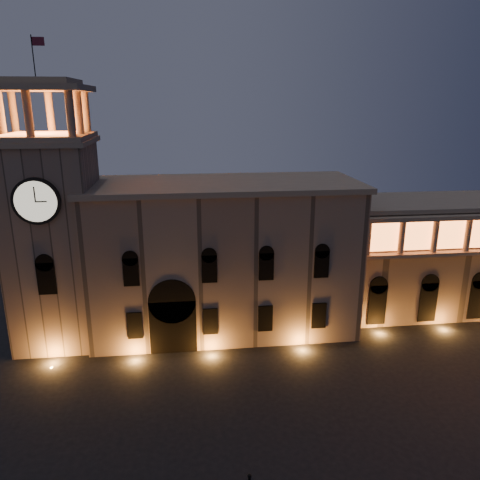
{
  "coord_description": "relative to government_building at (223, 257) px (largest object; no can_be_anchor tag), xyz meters",
  "views": [
    {
      "loc": [
        -6.28,
        -29.8,
        26.23
      ],
      "look_at": [
        -0.78,
        16.0,
        12.51
      ],
      "focal_mm": 35.0,
      "sensor_mm": 36.0,
      "label": 1
    }
  ],
  "objects": [
    {
      "name": "ground",
      "position": [
        2.08,
        -21.93,
        -8.77
      ],
      "size": [
        160.0,
        160.0,
        0.0
      ],
      "primitive_type": "plane",
      "color": "black",
      "rests_on": "ground"
    },
    {
      "name": "government_building",
      "position": [
        0.0,
        0.0,
        0.0
      ],
      "size": [
        30.8,
        12.8,
        17.6
      ],
      "color": "#8B6F5A",
      "rests_on": "ground"
    },
    {
      "name": "clock_tower",
      "position": [
        -18.42,
        -0.95,
        3.73
      ],
      "size": [
        9.8,
        9.8,
        32.4
      ],
      "color": "#8B6F5A",
      "rests_on": "ground"
    }
  ]
}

